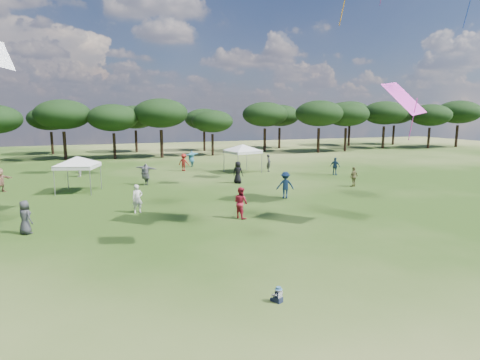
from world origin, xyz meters
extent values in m
plane|color=#2D4916|center=(0.00, 0.00, 0.00)|extent=(140.00, 140.00, 0.00)
cylinder|color=black|center=(-8.39, 45.81, 1.73)|extent=(0.40, 0.40, 3.46)
ellipsoid|color=black|center=(-8.39, 45.81, 5.54)|extent=(6.73, 6.73, 3.63)
cylinder|color=black|center=(-2.58, 44.63, 1.61)|extent=(0.37, 0.37, 3.21)
ellipsoid|color=black|center=(-2.58, 44.63, 5.14)|extent=(6.24, 6.24, 3.36)
cylinder|color=black|center=(3.26, 44.18, 1.78)|extent=(0.41, 0.41, 3.56)
ellipsoid|color=black|center=(3.26, 44.18, 5.69)|extent=(6.91, 6.91, 3.73)
cylinder|color=black|center=(10.19, 44.51, 1.44)|extent=(0.33, 0.33, 2.88)
ellipsoid|color=black|center=(10.19, 44.51, 4.61)|extent=(5.60, 5.60, 3.02)
cylinder|color=black|center=(18.96, 46.98, 1.72)|extent=(0.39, 0.39, 3.44)
ellipsoid|color=black|center=(18.96, 46.98, 5.51)|extent=(6.69, 6.69, 3.60)
cylinder|color=black|center=(25.77, 43.05, 1.77)|extent=(0.40, 0.40, 3.53)
ellipsoid|color=black|center=(25.77, 43.05, 5.65)|extent=(6.86, 6.86, 3.70)
cylinder|color=black|center=(30.65, 43.46, 1.73)|extent=(0.40, 0.40, 3.47)
ellipsoid|color=black|center=(30.65, 43.46, 5.55)|extent=(6.74, 6.74, 3.63)
cylinder|color=black|center=(39.22, 45.46, 1.79)|extent=(0.41, 0.41, 3.57)
ellipsoid|color=black|center=(39.22, 45.46, 5.72)|extent=(6.94, 6.94, 3.74)
cylinder|color=black|center=(46.34, 43.12, 1.68)|extent=(0.38, 0.38, 3.35)
ellipsoid|color=black|center=(46.34, 43.12, 5.37)|extent=(6.51, 6.51, 3.51)
cylinder|color=black|center=(52.84, 43.62, 1.83)|extent=(0.42, 0.42, 3.66)
ellipsoid|color=black|center=(52.84, 43.62, 5.85)|extent=(7.10, 7.10, 3.83)
cylinder|color=black|center=(-10.52, 53.31, 1.56)|extent=(0.36, 0.36, 3.11)
ellipsoid|color=black|center=(-10.52, 53.31, 4.98)|extent=(6.05, 6.05, 3.26)
cylinder|color=black|center=(0.83, 52.52, 1.60)|extent=(0.37, 0.37, 3.20)
ellipsoid|color=black|center=(0.83, 52.52, 5.12)|extent=(6.21, 6.21, 3.35)
cylinder|color=black|center=(10.82, 51.34, 1.50)|extent=(0.34, 0.34, 2.99)
ellipsoid|color=black|center=(10.82, 51.34, 4.79)|extent=(5.81, 5.81, 3.13)
cylinder|color=black|center=(23.62, 51.75, 1.66)|extent=(0.38, 0.38, 3.31)
ellipsoid|color=black|center=(23.62, 51.75, 5.30)|extent=(6.43, 6.43, 3.47)
cylinder|color=black|center=(37.30, 52.12, 1.82)|extent=(0.42, 0.42, 3.64)
ellipsoid|color=black|center=(37.30, 52.12, 5.82)|extent=(7.06, 7.06, 3.81)
cylinder|color=black|center=(46.40, 51.51, 1.73)|extent=(0.40, 0.40, 3.46)
ellipsoid|color=black|center=(46.40, 51.51, 5.53)|extent=(6.72, 6.72, 3.62)
cylinder|color=gray|center=(-7.62, 22.21, 0.99)|extent=(0.06, 0.06, 1.98)
cylinder|color=gray|center=(-5.25, 21.48, 0.99)|extent=(0.06, 0.06, 1.98)
cylinder|color=gray|center=(-6.89, 24.58, 0.99)|extent=(0.06, 0.06, 1.98)
cylinder|color=gray|center=(-4.52, 23.85, 0.99)|extent=(0.06, 0.06, 1.98)
cube|color=white|center=(-6.07, 23.03, 1.93)|extent=(3.31, 3.31, 0.25)
pyramid|color=white|center=(-6.07, 23.03, 2.66)|extent=(5.15, 5.15, 0.60)
cylinder|color=gray|center=(7.59, 26.70, 1.04)|extent=(0.06, 0.06, 2.07)
cylinder|color=gray|center=(10.20, 27.25, 1.04)|extent=(0.06, 0.06, 2.07)
cylinder|color=gray|center=(7.04, 29.31, 1.04)|extent=(0.06, 0.06, 2.07)
cylinder|color=gray|center=(9.65, 29.86, 1.04)|extent=(0.06, 0.06, 2.07)
cube|color=white|center=(8.62, 28.28, 2.02)|extent=(3.35, 3.35, 0.25)
pyramid|color=white|center=(8.62, 28.28, 2.75)|extent=(5.64, 5.64, 0.60)
cube|color=#161D33|center=(0.33, 2.38, 0.08)|extent=(0.28, 0.28, 0.16)
cube|color=#161D33|center=(0.20, 2.49, 0.04)|extent=(0.15, 0.21, 0.09)
cube|color=#161D33|center=(0.33, 2.55, 0.04)|extent=(0.15, 0.21, 0.09)
cube|color=white|center=(0.33, 2.38, 0.26)|extent=(0.24, 0.21, 0.21)
cylinder|color=white|center=(0.19, 2.38, 0.26)|extent=(0.15, 0.21, 0.13)
cylinder|color=white|center=(0.42, 2.48, 0.26)|extent=(0.15, 0.21, 0.13)
sphere|color=#E0B293|center=(0.33, 2.38, 0.40)|extent=(0.14, 0.14, 0.14)
cone|color=#5399C3|center=(0.33, 2.38, 0.43)|extent=(0.24, 0.24, 0.02)
cylinder|color=#5399C3|center=(0.33, 2.38, 0.47)|extent=(0.16, 0.16, 0.06)
imported|color=olive|center=(14.25, 18.17, 0.79)|extent=(1.00, 0.66, 1.58)
imported|color=#275F76|center=(4.88, 34.14, 0.86)|extent=(2.04, 1.75, 1.73)
imported|color=navy|center=(16.18, 23.78, 0.82)|extent=(0.85, 1.03, 1.65)
imported|color=silver|center=(-2.63, 15.35, 0.83)|extent=(0.66, 0.49, 1.67)
imported|color=black|center=(6.16, 22.71, 0.91)|extent=(1.04, 1.04, 1.82)
imported|color=#28272B|center=(11.25, 27.96, 0.85)|extent=(0.65, 0.74, 1.71)
imported|color=#313237|center=(-8.12, 12.91, 0.82)|extent=(0.92, 0.95, 1.65)
imported|color=#48484D|center=(-1.12, 24.37, 0.88)|extent=(1.88, 2.00, 1.76)
imported|color=silver|center=(-6.41, 30.73, 0.85)|extent=(0.72, 0.89, 1.69)
imported|color=#A31B2E|center=(2.62, 12.15, 0.88)|extent=(0.93, 1.04, 1.75)
imported|color=navy|center=(7.24, 16.08, 0.92)|extent=(1.32, 0.97, 1.83)
imported|color=maroon|center=(3.42, 31.18, 0.87)|extent=(1.27, 1.24, 1.74)
imported|color=#9C6C55|center=(-11.45, 24.96, 0.91)|extent=(1.51, 1.64, 1.82)
plane|color=#E739C2|center=(9.71, 8.11, 6.47)|extent=(2.83, 2.33, 1.75)
camera|label=1|loc=(-4.69, -8.11, 5.78)|focal=30.00mm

